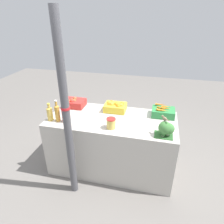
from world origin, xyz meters
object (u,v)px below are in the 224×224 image
at_px(support_pole, 66,117).
at_px(broccoli_pile, 165,129).
at_px(apple_crate, 74,103).
at_px(juice_bottle_golden, 50,113).
at_px(juice_bottle_amber, 57,112).
at_px(pickle_jar, 111,123).
at_px(carrot_crate, 163,112).
at_px(sparrow_bird, 165,118).
at_px(orange_crate, 115,106).
at_px(juice_bottle_ruby, 64,115).

bearing_deg(support_pole, broccoli_pile, 15.68).
bearing_deg(apple_crate, juice_bottle_golden, -106.17).
distance_m(juice_bottle_amber, pickle_jar, 0.75).
bearing_deg(carrot_crate, juice_bottle_amber, -160.49).
bearing_deg(pickle_jar, sparrow_bird, 0.00).
relative_size(orange_crate, carrot_crate, 1.00).
relative_size(apple_crate, juice_bottle_amber, 1.03).
relative_size(juice_bottle_golden, pickle_jar, 1.82).
bearing_deg(juice_bottle_amber, apple_crate, 86.92).
bearing_deg(carrot_crate, broccoli_pile, -87.10).
height_order(pickle_jar, sparrow_bird, sparrow_bird).
xyz_separation_m(carrot_crate, juice_bottle_ruby, (-1.29, -0.49, 0.05)).
bearing_deg(juice_bottle_ruby, juice_bottle_amber, 180.00).
bearing_deg(orange_crate, juice_bottle_ruby, -139.70).
distance_m(support_pole, juice_bottle_amber, 0.49).
bearing_deg(carrot_crate, juice_bottle_ruby, -159.08).
xyz_separation_m(orange_crate, juice_bottle_ruby, (-0.58, -0.49, 0.04)).
bearing_deg(pickle_jar, juice_bottle_golden, 179.41).
xyz_separation_m(carrot_crate, juice_bottle_golden, (-1.51, -0.49, 0.05)).
relative_size(juice_bottle_golden, sparrow_bird, 2.27).
bearing_deg(sparrow_bird, juice_bottle_golden, 49.26).
bearing_deg(juice_bottle_ruby, support_pole, -58.54).
distance_m(support_pole, juice_bottle_golden, 0.57).
xyz_separation_m(support_pole, juice_bottle_golden, (-0.43, 0.34, -0.17)).
bearing_deg(carrot_crate, pickle_jar, -142.08).
relative_size(juice_bottle_golden, juice_bottle_ruby, 0.98).
xyz_separation_m(pickle_jar, sparrow_bird, (0.65, 0.00, 0.16)).
relative_size(support_pole, apple_crate, 7.14).
bearing_deg(juice_bottle_ruby, juice_bottle_golden, -180.00).
relative_size(support_pole, juice_bottle_ruby, 8.84).
height_order(support_pole, juice_bottle_golden, support_pole).
distance_m(juice_bottle_amber, juice_bottle_ruby, 0.10).
distance_m(pickle_jar, sparrow_bird, 0.67).
bearing_deg(apple_crate, juice_bottle_ruby, -81.13).
distance_m(orange_crate, broccoli_pile, 0.91).
height_order(orange_crate, pickle_jar, orange_crate).
bearing_deg(support_pole, juice_bottle_golden, 141.22).
bearing_deg(apple_crate, sparrow_bird, -19.84).
bearing_deg(broccoli_pile, juice_bottle_golden, 178.84).
bearing_deg(orange_crate, juice_bottle_golden, -148.27).
relative_size(broccoli_pile, juice_bottle_ruby, 0.89).
relative_size(orange_crate, juice_bottle_ruby, 1.24).
height_order(support_pole, sparrow_bird, support_pole).
xyz_separation_m(support_pole, apple_crate, (-0.29, 0.83, -0.22)).
bearing_deg(juice_bottle_amber, broccoli_pile, -1.26).
bearing_deg(juice_bottle_golden, sparrow_bird, -0.34).
distance_m(support_pole, orange_crate, 0.94).
distance_m(apple_crate, carrot_crate, 1.37).
bearing_deg(support_pole, juice_bottle_amber, 132.29).
bearing_deg(support_pole, apple_crate, 109.01).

